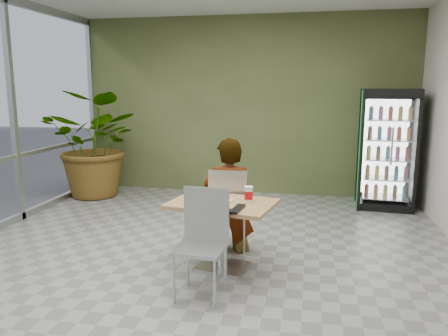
# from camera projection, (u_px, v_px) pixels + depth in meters

# --- Properties ---
(ground) EXTENTS (7.00, 7.00, 0.00)m
(ground) POSITION_uv_depth(u_px,v_px,m) (197.00, 265.00, 4.82)
(ground) COLOR gray
(ground) RESTS_ON ground
(room_envelope) EXTENTS (6.00, 7.00, 3.20)m
(room_envelope) POSITION_uv_depth(u_px,v_px,m) (195.00, 120.00, 4.53)
(room_envelope) COLOR silver
(room_envelope) RESTS_ON ground
(dining_table) EXTENTS (1.19, 0.94, 0.75)m
(dining_table) POSITION_uv_depth(u_px,v_px,m) (222.00, 221.00, 4.63)
(dining_table) COLOR tan
(dining_table) RESTS_ON ground
(chair_far) EXTENTS (0.48, 0.48, 1.01)m
(chair_far) POSITION_uv_depth(u_px,v_px,m) (229.00, 204.00, 5.13)
(chair_far) COLOR #A9ACAD
(chair_far) RESTS_ON ground
(chair_near) EXTENTS (0.47, 0.47, 1.01)m
(chair_near) POSITION_uv_depth(u_px,v_px,m) (203.00, 233.00, 4.10)
(chair_near) COLOR #A9ACAD
(chair_near) RESTS_ON ground
(seated_woman) EXTENTS (0.64, 0.44, 1.66)m
(seated_woman) POSITION_uv_depth(u_px,v_px,m) (229.00, 207.00, 5.20)
(seated_woman) COLOR black
(seated_woman) RESTS_ON ground
(pizza_plate) EXTENTS (0.31, 0.33, 0.03)m
(pizza_plate) POSITION_uv_depth(u_px,v_px,m) (222.00, 199.00, 4.65)
(pizza_plate) COLOR white
(pizza_plate) RESTS_ON dining_table
(soda_cup) EXTENTS (0.09, 0.09, 0.17)m
(soda_cup) POSITION_uv_depth(u_px,v_px,m) (249.00, 194.00, 4.58)
(soda_cup) COLOR white
(soda_cup) RESTS_ON dining_table
(napkin_stack) EXTENTS (0.20, 0.20, 0.02)m
(napkin_stack) POSITION_uv_depth(u_px,v_px,m) (196.00, 203.00, 4.49)
(napkin_stack) COLOR white
(napkin_stack) RESTS_ON dining_table
(cafeteria_tray) EXTENTS (0.47, 0.37, 0.02)m
(cafeteria_tray) POSITION_uv_depth(u_px,v_px,m) (220.00, 207.00, 4.33)
(cafeteria_tray) COLOR black
(cafeteria_tray) RESTS_ON dining_table
(beverage_fridge) EXTENTS (0.94, 0.75, 1.92)m
(beverage_fridge) POSITION_uv_depth(u_px,v_px,m) (387.00, 149.00, 6.99)
(beverage_fridge) COLOR black
(beverage_fridge) RESTS_ON ground
(potted_plant) EXTENTS (1.78, 1.57, 1.89)m
(potted_plant) POSITION_uv_depth(u_px,v_px,m) (97.00, 144.00, 7.75)
(potted_plant) COLOR #27622A
(potted_plant) RESTS_ON ground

